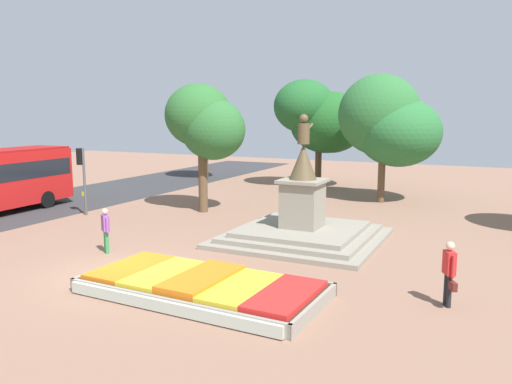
{
  "coord_description": "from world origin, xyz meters",
  "views": [
    {
      "loc": [
        10.3,
        -11.55,
        4.92
      ],
      "look_at": [
        2.55,
        4.47,
        2.13
      ],
      "focal_mm": 35.0,
      "sensor_mm": 36.0,
      "label": 1
    }
  ],
  "objects_px": {
    "traffic_light_mid_block": "(82,169)",
    "flower_planter": "(201,287)",
    "pedestrian_with_handbag": "(449,270)",
    "statue_monument": "(302,222)",
    "pedestrian_near_planter": "(106,228)"
  },
  "relations": [
    {
      "from": "traffic_light_mid_block",
      "to": "flower_planter",
      "type": "bearing_deg",
      "value": -31.83
    },
    {
      "from": "traffic_light_mid_block",
      "to": "pedestrian_with_handbag",
      "type": "relative_size",
      "value": 1.91
    },
    {
      "from": "statue_monument",
      "to": "pedestrian_near_planter",
      "type": "distance_m",
      "value": 7.4
    },
    {
      "from": "statue_monument",
      "to": "traffic_light_mid_block",
      "type": "distance_m",
      "value": 11.51
    },
    {
      "from": "pedestrian_near_planter",
      "to": "flower_planter",
      "type": "bearing_deg",
      "value": -21.52
    },
    {
      "from": "flower_planter",
      "to": "pedestrian_near_planter",
      "type": "relative_size",
      "value": 4.22
    },
    {
      "from": "flower_planter",
      "to": "statue_monument",
      "type": "height_order",
      "value": "statue_monument"
    },
    {
      "from": "statue_monument",
      "to": "traffic_light_mid_block",
      "type": "relative_size",
      "value": 1.83
    },
    {
      "from": "flower_planter",
      "to": "pedestrian_with_handbag",
      "type": "height_order",
      "value": "pedestrian_with_handbag"
    },
    {
      "from": "statue_monument",
      "to": "pedestrian_near_planter",
      "type": "bearing_deg",
      "value": -139.75
    },
    {
      "from": "statue_monument",
      "to": "traffic_light_mid_block",
      "type": "bearing_deg",
      "value": -179.96
    },
    {
      "from": "flower_planter",
      "to": "traffic_light_mid_block",
      "type": "distance_m",
      "value": 13.13
    },
    {
      "from": "pedestrian_with_handbag",
      "to": "pedestrian_near_planter",
      "type": "relative_size",
      "value": 1.06
    },
    {
      "from": "traffic_light_mid_block",
      "to": "statue_monument",
      "type": "bearing_deg",
      "value": 0.04
    },
    {
      "from": "flower_planter",
      "to": "statue_monument",
      "type": "bearing_deg",
      "value": 86.77
    }
  ]
}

